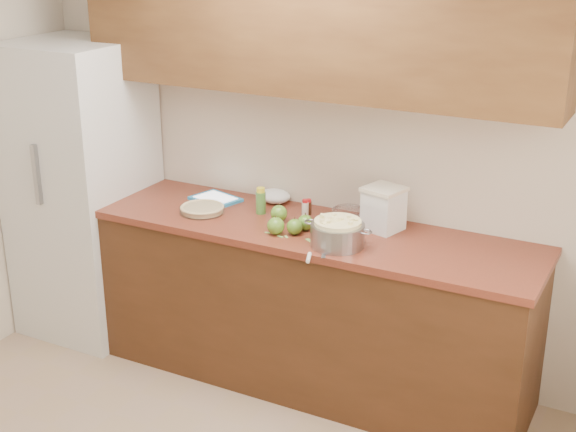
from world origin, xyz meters
The scene contains 23 objects.
room_shell centered at (0.00, 0.00, 1.30)m, with size 3.60×3.60×3.60m.
counter_run centered at (0.00, 1.48, 0.46)m, with size 2.64×0.68×0.92m.
upper_cabinets centered at (0.00, 1.63, 1.95)m, with size 2.60×0.34×0.70m, color brown.
fridge centered at (-1.44, 1.44, 0.90)m, with size 0.70×0.70×1.80m, color silver.
pie centered at (-0.55, 1.40, 0.94)m, with size 0.25×0.25×0.04m.
colander centered at (0.32, 1.31, 0.99)m, with size 0.36×0.27×0.14m.
flour_canister centered at (0.44, 1.62, 1.04)m, with size 0.23×0.23×0.23m.
tablet centered at (-0.59, 1.60, 0.93)m, with size 0.31×0.27×0.02m.
paring_knife centered at (0.27, 1.10, 0.93)m, with size 0.09×0.20×0.02m.
lemon_bottle centered at (-0.25, 1.54, 0.99)m, with size 0.05×0.05×0.15m.
cinnamon_shaker centered at (-0.02, 1.62, 0.96)m, with size 0.04×0.04×0.09m.
vanilla_bottle centered at (-0.01, 1.64, 0.96)m, with size 0.03×0.03×0.09m.
mixing_bowl centered at (0.23, 1.65, 0.96)m, with size 0.18×0.18×0.07m.
paper_towel centered at (-0.27, 1.73, 0.96)m, with size 0.19×0.15×0.08m, color white.
apple_left centered at (-0.10, 1.47, 0.97)m, with size 0.09×0.09×0.10m.
apple_center centered at (0.08, 1.42, 0.96)m, with size 0.08×0.08×0.10m.
apple_front centered at (-0.03, 1.30, 0.97)m, with size 0.09×0.09×0.10m.
apple_extra centered at (0.06, 1.34, 0.96)m, with size 0.08×0.08×0.10m.
peel_a centered at (0.04, 1.29, 0.92)m, with size 0.03×0.01×0.00m, color #93C760.
peel_b centered at (0.16, 1.30, 0.92)m, with size 0.05×0.02×0.00m, color #93C760.
peel_c centered at (0.01, 1.28, 0.92)m, with size 0.03×0.01×0.00m, color #93C760.
peel_d centered at (-0.05, 1.39, 0.92)m, with size 0.05×0.02×0.00m, color #93C760.
peel_e centered at (-0.07, 1.29, 0.92)m, with size 0.03×0.01×0.00m, color #93C760.
Camera 1 is at (1.81, -2.09, 2.46)m, focal length 50.00 mm.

